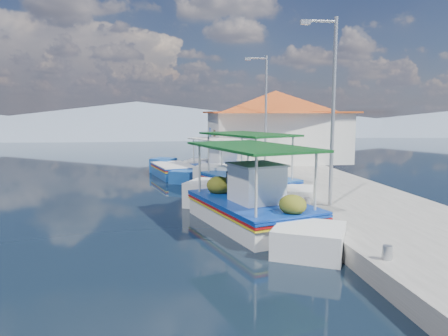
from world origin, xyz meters
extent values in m
plane|color=black|center=(0.00, 0.00, 0.00)|extent=(160.00, 160.00, 0.00)
cube|color=#A6A39B|center=(5.90, 6.00, 0.25)|extent=(5.00, 44.00, 0.50)
cylinder|color=#A5A8AD|center=(3.80, -3.00, 0.65)|extent=(0.20, 0.20, 0.30)
cylinder|color=#A5A8AD|center=(3.80, 2.00, 0.65)|extent=(0.20, 0.20, 0.30)
cylinder|color=#A5A8AD|center=(3.80, 8.00, 0.65)|extent=(0.20, 0.20, 0.30)
cylinder|color=#A5A8AD|center=(3.80, 14.00, 0.65)|extent=(0.20, 0.20, 0.30)
cube|color=white|center=(1.91, 1.79, 0.24)|extent=(3.66, 5.20, 1.03)
cube|color=white|center=(2.83, 4.77, 0.37)|extent=(2.32, 2.32, 1.14)
cube|color=white|center=(1.02, -1.09, 0.24)|extent=(2.26, 2.26, 0.98)
cube|color=#0B3499|center=(1.91, 1.79, 0.72)|extent=(3.77, 5.35, 0.07)
cube|color=#9D0D10|center=(1.91, 1.79, 0.63)|extent=(3.77, 5.35, 0.05)
cube|color=yellow|center=(1.91, 1.79, 0.55)|extent=(3.77, 5.35, 0.04)
cube|color=#0B3499|center=(1.91, 1.79, 0.79)|extent=(3.78, 5.31, 0.05)
cube|color=brown|center=(1.91, 1.79, 0.76)|extent=(3.45, 5.05, 0.05)
cube|color=white|center=(1.82, 1.48, 1.35)|extent=(1.67, 1.73, 1.19)
cube|color=silver|center=(1.82, 1.48, 1.97)|extent=(1.81, 1.87, 0.07)
cylinder|color=beige|center=(1.58, 3.96, 1.63)|extent=(0.08, 0.08, 1.73)
cylinder|color=beige|center=(3.40, 3.40, 1.63)|extent=(0.08, 0.08, 1.73)
cylinder|color=beige|center=(0.42, 0.19, 1.63)|extent=(0.08, 0.08, 1.73)
cylinder|color=beige|center=(2.24, -0.37, 1.63)|extent=(0.08, 0.08, 1.73)
cube|color=#0D4217|center=(1.91, 1.79, 2.49)|extent=(3.78, 5.23, 0.08)
ellipsoid|color=#495316|center=(1.94, 3.37, 1.07)|extent=(0.82, 0.91, 0.62)
ellipsoid|color=#495316|center=(2.83, 3.67, 1.02)|extent=(0.69, 0.76, 0.52)
ellipsoid|color=#495316|center=(1.54, -0.13, 1.03)|extent=(0.74, 0.81, 0.55)
sphere|color=#D65A06|center=(3.14, 2.10, 1.57)|extent=(0.43, 0.43, 0.43)
cube|color=white|center=(2.75, 6.49, 0.25)|extent=(3.82, 4.81, 1.08)
cube|color=white|center=(3.92, 9.09, 0.39)|extent=(2.12, 2.12, 1.20)
cube|color=white|center=(1.62, 3.97, 0.25)|extent=(2.06, 2.06, 1.03)
cube|color=#0B3499|center=(2.75, 6.49, 0.75)|extent=(3.94, 4.95, 0.07)
cube|color=#9D0D10|center=(2.75, 6.49, 0.66)|extent=(3.94, 4.95, 0.06)
cube|color=yellow|center=(2.75, 6.49, 0.58)|extent=(3.94, 4.95, 0.05)
cube|color=#1A509F|center=(2.75, 6.49, 0.83)|extent=(3.94, 4.92, 0.06)
cube|color=brown|center=(2.75, 6.49, 0.80)|extent=(3.62, 4.66, 0.06)
cylinder|color=beige|center=(2.65, 8.49, 1.71)|extent=(0.08, 0.08, 1.83)
cylinder|color=beige|center=(4.31, 7.74, 1.71)|extent=(0.08, 0.08, 1.83)
cylinder|color=beige|center=(1.18, 5.23, 1.71)|extent=(0.08, 0.08, 1.83)
cylinder|color=beige|center=(2.85, 4.49, 1.71)|extent=(0.08, 0.08, 1.83)
cube|color=#0D4217|center=(2.75, 6.49, 2.63)|extent=(3.93, 4.86, 0.08)
cube|color=#1A509F|center=(-0.34, 12.09, 0.21)|extent=(2.45, 3.53, 0.89)
cube|color=#1A509F|center=(0.20, 14.16, 0.32)|extent=(1.67, 1.67, 0.99)
cube|color=#1A509F|center=(-0.86, 10.08, 0.21)|extent=(1.62, 1.62, 0.85)
cube|color=#0B3499|center=(-0.34, 12.09, 0.62)|extent=(2.52, 3.64, 0.06)
cube|color=#9D0D10|center=(-0.34, 12.09, 0.55)|extent=(2.52, 3.64, 0.05)
cube|color=yellow|center=(-0.34, 12.09, 0.48)|extent=(2.52, 3.64, 0.04)
cube|color=white|center=(-0.34, 12.09, 0.69)|extent=(2.53, 3.61, 0.05)
cube|color=brown|center=(-0.34, 12.09, 0.66)|extent=(2.30, 3.43, 0.05)
cube|color=white|center=(2.12, 10.93, 0.20)|extent=(3.19, 4.18, 0.88)
cube|color=white|center=(3.04, 13.23, 0.31)|extent=(1.83, 1.83, 0.97)
cube|color=white|center=(1.22, 8.69, 0.20)|extent=(1.78, 1.78, 0.83)
cube|color=#0B3499|center=(2.12, 10.93, 0.61)|extent=(3.28, 4.30, 0.06)
cube|color=#9D0D10|center=(2.12, 10.93, 0.54)|extent=(3.28, 4.30, 0.05)
cube|color=yellow|center=(2.12, 10.93, 0.47)|extent=(3.28, 4.30, 0.04)
cube|color=#0B3499|center=(2.12, 10.93, 0.67)|extent=(3.29, 4.28, 0.05)
cube|color=brown|center=(2.12, 10.93, 0.65)|extent=(3.02, 4.05, 0.05)
cube|color=white|center=(2.01, 10.67, 1.16)|extent=(1.44, 1.51, 1.02)
cube|color=silver|center=(2.01, 10.67, 1.68)|extent=(1.56, 1.63, 0.06)
cylinder|color=beige|center=(1.98, 12.67, 1.39)|extent=(0.06, 0.06, 1.48)
cylinder|color=beige|center=(3.42, 12.09, 1.39)|extent=(0.06, 0.06, 1.48)
cylinder|color=beige|center=(0.81, 9.76, 1.39)|extent=(0.06, 0.06, 1.48)
cylinder|color=beige|center=(2.26, 9.19, 1.39)|extent=(0.06, 0.06, 1.48)
cube|color=silver|center=(2.12, 10.93, 2.13)|extent=(3.28, 4.21, 0.06)
cube|color=white|center=(6.20, 15.00, 2.00)|extent=(8.00, 6.00, 3.00)
cube|color=#BF571A|center=(6.20, 15.00, 3.55)|extent=(8.64, 6.48, 0.10)
pyramid|color=#BF571A|center=(6.20, 15.00, 4.20)|extent=(10.49, 10.49, 1.40)
cube|color=brown|center=(2.22, 14.00, 1.50)|extent=(0.06, 1.00, 2.00)
cube|color=#0B3499|center=(2.22, 16.50, 2.10)|extent=(0.06, 1.20, 0.90)
cylinder|color=#A5A8AD|center=(4.60, 2.00, 3.50)|extent=(0.12, 0.12, 6.00)
cylinder|color=#A5A8AD|center=(4.10, 2.00, 6.35)|extent=(1.00, 0.08, 0.08)
cube|color=#A5A8AD|center=(3.60, 2.00, 6.30)|extent=(0.30, 0.14, 0.14)
cylinder|color=#A5A8AD|center=(4.60, 11.00, 3.50)|extent=(0.12, 0.12, 6.00)
cylinder|color=#A5A8AD|center=(4.10, 11.00, 6.35)|extent=(1.00, 0.08, 0.08)
cube|color=#A5A8AD|center=(3.60, 11.00, 6.30)|extent=(0.30, 0.14, 0.14)
cone|color=slate|center=(-5.00, 56.00, 2.45)|extent=(96.00, 96.00, 5.50)
cone|color=slate|center=(25.00, 56.00, 1.60)|extent=(76.80, 76.80, 3.80)
camera|label=1|loc=(-0.74, -10.77, 3.55)|focal=33.30mm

